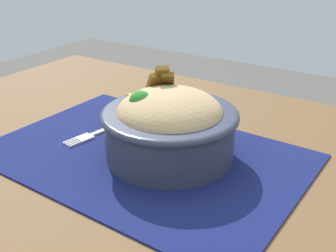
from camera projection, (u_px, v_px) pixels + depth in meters
table at (164, 203)px, 0.66m from camera, size 1.12×0.76×0.74m
placemat at (144, 156)px, 0.64m from camera, size 0.49×0.34×0.00m
bowl at (168, 124)px, 0.62m from camera, size 0.22×0.22×0.13m
fork at (95, 134)px, 0.71m from camera, size 0.04×0.13×0.00m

